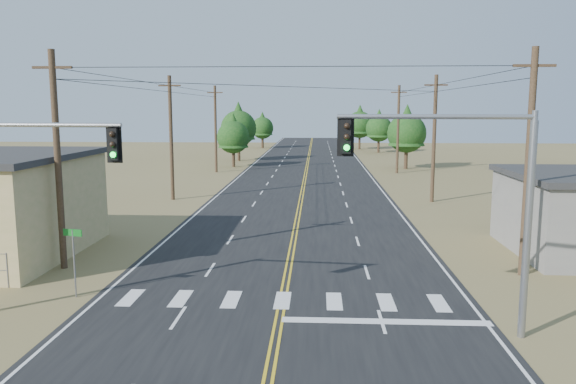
{
  "coord_description": "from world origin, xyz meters",
  "views": [
    {
      "loc": [
        1.3,
        -12.86,
        7.4
      ],
      "look_at": [
        -0.06,
        13.21,
        3.5
      ],
      "focal_mm": 35.0,
      "sensor_mm": 36.0,
      "label": 1
    }
  ],
  "objects": [
    {
      "name": "tree_left_mid",
      "position": [
        -9.87,
        66.62,
        5.14
      ],
      "size": [
        5.04,
        5.04,
        8.4
      ],
      "color": "#3F2D1E",
      "rests_on": "ground"
    },
    {
      "name": "street_sign",
      "position": [
        -8.19,
        8.0,
        1.84
      ],
      "size": [
        0.81,
        0.2,
        2.75
      ],
      "rotation": [
        0.0,
        0.0,
        -0.2
      ],
      "color": "gray",
      "rests_on": "ground"
    },
    {
      "name": "tree_left_near",
      "position": [
        -9.36,
        58.04,
        4.21
      ],
      "size": [
        4.13,
        4.13,
        6.89
      ],
      "color": "#3F2D1E",
      "rests_on": "ground"
    },
    {
      "name": "signal_mast_left",
      "position": [
        -9.29,
        5.8,
        4.77
      ],
      "size": [
        5.96,
        0.89,
        7.04
      ],
      "rotation": [
        0.0,
        0.0,
        -0.09
      ],
      "color": "gray",
      "rests_on": "ground"
    },
    {
      "name": "utility_pole_left_mid",
      "position": [
        -10.5,
        32.0,
        5.12
      ],
      "size": [
        1.8,
        0.3,
        10.0
      ],
      "color": "#4C3826",
      "rests_on": "ground"
    },
    {
      "name": "tree_right_near",
      "position": [
        12.27,
        56.98,
        4.86
      ],
      "size": [
        4.77,
        4.77,
        7.95
      ],
      "color": "#3F2D1E",
      "rests_on": "ground"
    },
    {
      "name": "tree_left_far",
      "position": [
        -9.0,
        92.54,
        4.18
      ],
      "size": [
        4.11,
        4.11,
        6.85
      ],
      "color": "#3F2D1E",
      "rests_on": "ground"
    },
    {
      "name": "tree_right_far",
      "position": [
        9.0,
        90.3,
        4.97
      ],
      "size": [
        4.87,
        4.87,
        8.12
      ],
      "color": "#3F2D1E",
      "rests_on": "ground"
    },
    {
      "name": "tree_right_mid",
      "position": [
        11.64,
        82.61,
        4.49
      ],
      "size": [
        4.41,
        4.41,
        7.35
      ],
      "color": "#3F2D1E",
      "rests_on": "ground"
    },
    {
      "name": "utility_pole_right_mid",
      "position": [
        10.5,
        32.0,
        5.12
      ],
      "size": [
        1.8,
        0.3,
        10.0
      ],
      "color": "#4C3826",
      "rests_on": "ground"
    },
    {
      "name": "utility_pole_left_near",
      "position": [
        -10.5,
        12.0,
        5.12
      ],
      "size": [
        1.8,
        0.3,
        10.0
      ],
      "color": "#4C3826",
      "rests_on": "ground"
    },
    {
      "name": "utility_pole_right_near",
      "position": [
        10.5,
        12.0,
        5.12
      ],
      "size": [
        1.8,
        0.3,
        10.0
      ],
      "color": "#4C3826",
      "rests_on": "ground"
    },
    {
      "name": "utility_pole_left_far",
      "position": [
        -10.5,
        52.0,
        5.12
      ],
      "size": [
        1.8,
        0.3,
        10.0
      ],
      "color": "#4C3826",
      "rests_on": "ground"
    },
    {
      "name": "road",
      "position": [
        0.0,
        30.0,
        0.01
      ],
      "size": [
        15.0,
        200.0,
        0.02
      ],
      "primitive_type": "cube",
      "color": "black",
      "rests_on": "ground"
    },
    {
      "name": "signal_mast_right",
      "position": [
        6.22,
        5.16,
        4.97
      ],
      "size": [
        6.19,
        1.02,
        7.34
      ],
      "rotation": [
        0.0,
        0.0,
        -0.13
      ],
      "color": "gray",
      "rests_on": "ground"
    },
    {
      "name": "utility_pole_right_far",
      "position": [
        10.5,
        52.0,
        5.12
      ],
      "size": [
        1.8,
        0.3,
        10.0
      ],
      "color": "#4C3826",
      "rests_on": "ground"
    }
  ]
}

